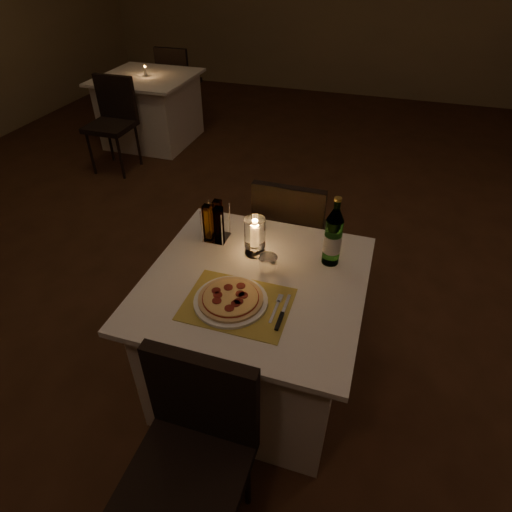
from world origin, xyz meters
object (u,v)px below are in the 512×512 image
(hurricane_candle, at_px, (255,234))
(chair_near, at_px, (194,442))
(main_table, at_px, (255,333))
(chair_far, at_px, (290,231))
(pizza, at_px, (231,298))
(water_bottle, at_px, (333,238))
(neighbor_table_left, at_px, (151,109))
(plate, at_px, (231,301))
(tumbler, at_px, (268,265))

(hurricane_candle, bearing_deg, chair_near, -86.23)
(main_table, distance_m, chair_near, 0.74)
(chair_far, distance_m, hurricane_candle, 0.61)
(chair_far, relative_size, pizza, 3.21)
(water_bottle, relative_size, hurricane_candle, 1.78)
(pizza, xyz_separation_m, neighbor_table_left, (-2.13, 3.07, -0.39))
(hurricane_candle, relative_size, neighbor_table_left, 0.20)
(main_table, height_order, pizza, pizza)
(main_table, bearing_deg, neighbor_table_left, 127.04)
(pizza, xyz_separation_m, hurricane_candle, (-0.01, 0.37, 0.09))
(chair_far, bearing_deg, plate, -93.20)
(water_bottle, bearing_deg, main_table, -142.68)
(main_table, relative_size, neighbor_table_left, 1.00)
(chair_far, distance_m, tumbler, 0.69)
(neighbor_table_left, bearing_deg, tumbler, -51.81)
(plate, height_order, neighbor_table_left, plate)
(chair_near, xyz_separation_m, neighbor_table_left, (-2.18, 3.60, -0.18))
(neighbor_table_left, bearing_deg, pizza, -55.24)
(pizza, distance_m, tumbler, 0.26)
(plate, distance_m, tumbler, 0.26)
(water_bottle, xyz_separation_m, neighbor_table_left, (-2.49, 2.66, -0.51))
(main_table, relative_size, chair_near, 1.11)
(hurricane_candle, bearing_deg, tumbler, -50.88)
(chair_near, distance_m, chair_far, 1.43)
(chair_far, bearing_deg, pizza, -93.20)
(main_table, xyz_separation_m, chair_near, (0.00, -0.71, 0.18))
(tumbler, height_order, hurricane_candle, hurricane_candle)
(tumbler, relative_size, neighbor_table_left, 0.09)
(chair_near, distance_m, neighbor_table_left, 4.22)
(neighbor_table_left, bearing_deg, chair_near, -58.82)
(chair_near, bearing_deg, water_bottle, 72.06)
(main_table, distance_m, tumbler, 0.42)
(main_table, xyz_separation_m, pizza, (-0.05, -0.18, 0.39))
(chair_far, height_order, pizza, chair_far)
(plate, relative_size, tumbler, 3.51)
(tumbler, bearing_deg, main_table, -123.71)
(chair_near, relative_size, plate, 2.81)
(chair_far, bearing_deg, tumbler, -86.27)
(chair_far, height_order, tumbler, chair_far)
(pizza, bearing_deg, water_bottle, 49.23)
(plate, bearing_deg, hurricane_candle, 91.48)
(water_bottle, bearing_deg, chair_far, 122.59)
(tumbler, relative_size, hurricane_candle, 0.46)
(main_table, relative_size, chair_far, 1.11)
(plate, bearing_deg, chair_far, 86.80)
(neighbor_table_left, bearing_deg, plate, -55.24)
(chair_far, height_order, hurricane_candle, hurricane_candle)
(water_bottle, distance_m, neighbor_table_left, 3.67)
(chair_near, height_order, plate, chair_near)
(chair_near, distance_m, plate, 0.57)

